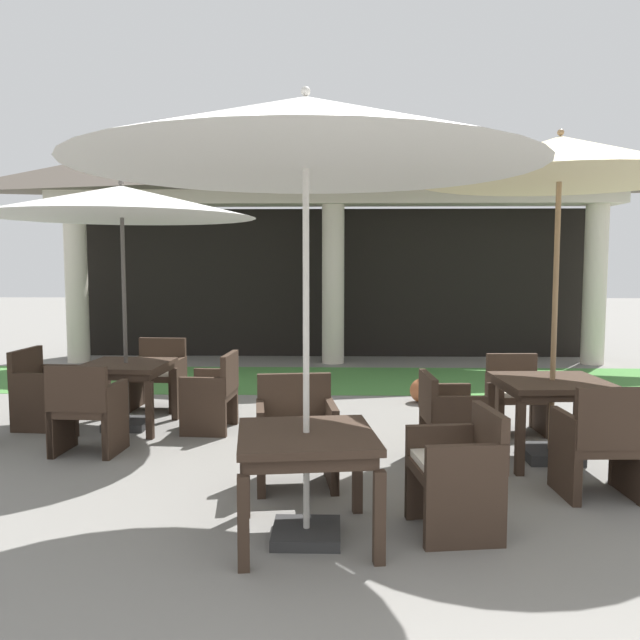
{
  "coord_description": "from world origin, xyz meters",
  "views": [
    {
      "loc": [
        0.05,
        -2.85,
        1.8
      ],
      "look_at": [
        -0.11,
        3.49,
        1.23
      ],
      "focal_mm": 35.91,
      "sensor_mm": 36.0,
      "label": 1
    }
  ],
  "objects_px": {
    "patio_chair_mid_right_east": "(213,394)",
    "patio_chair_mid_left_west": "(448,418)",
    "patio_umbrella_near_foreground": "(306,134)",
    "patio_chair_mid_right_west": "(43,389)",
    "patio_table_mid_right": "(126,372)",
    "patio_table_near_foreground": "(306,448)",
    "patio_umbrella_mid_right": "(122,203)",
    "patio_chair_mid_left_north": "(517,396)",
    "patio_umbrella_mid_left": "(560,162)",
    "terracotta_urn": "(422,390)",
    "patio_chair_mid_right_north": "(157,376)",
    "patio_table_mid_left": "(552,390)",
    "patio_chair_mid_left_south": "(600,445)",
    "patio_chair_near_foreground_east": "(458,472)",
    "patio_chair_mid_right_south": "(87,411)",
    "patio_chair_near_foreground_north": "(296,434)"
  },
  "relations": [
    {
      "from": "patio_chair_mid_right_east",
      "to": "patio_chair_mid_right_south",
      "type": "xyz_separation_m",
      "value": [
        -1.02,
        -0.89,
        0.02
      ]
    },
    {
      "from": "patio_chair_mid_right_west",
      "to": "patio_chair_mid_left_north",
      "type": "bearing_deg",
      "value": 92.61
    },
    {
      "from": "patio_umbrella_near_foreground",
      "to": "patio_chair_mid_right_west",
      "type": "bearing_deg",
      "value": 137.1
    },
    {
      "from": "patio_umbrella_near_foreground",
      "to": "patio_umbrella_mid_left",
      "type": "distance_m",
      "value": 2.79
    },
    {
      "from": "patio_table_mid_left",
      "to": "patio_chair_mid_left_north",
      "type": "bearing_deg",
      "value": 92.92
    },
    {
      "from": "patio_chair_near_foreground_north",
      "to": "patio_umbrella_mid_left",
      "type": "xyz_separation_m",
      "value": [
        2.3,
        0.74,
        2.26
      ]
    },
    {
      "from": "patio_chair_near_foreground_east",
      "to": "patio_chair_mid_left_south",
      "type": "distance_m",
      "value": 1.38
    },
    {
      "from": "patio_umbrella_mid_right",
      "to": "patio_umbrella_mid_left",
      "type": "bearing_deg",
      "value": -13.35
    },
    {
      "from": "patio_umbrella_near_foreground",
      "to": "patio_chair_mid_right_east",
      "type": "xyz_separation_m",
      "value": [
        -1.13,
        2.7,
        -2.2
      ]
    },
    {
      "from": "patio_table_mid_right",
      "to": "patio_chair_mid_right_east",
      "type": "xyz_separation_m",
      "value": [
        0.96,
        -0.07,
        -0.22
      ]
    },
    {
      "from": "patio_table_near_foreground",
      "to": "patio_table_mid_left",
      "type": "bearing_deg",
      "value": 39.03
    },
    {
      "from": "terracotta_urn",
      "to": "patio_chair_mid_right_west",
      "type": "bearing_deg",
      "value": -163.44
    },
    {
      "from": "patio_chair_mid_right_north",
      "to": "patio_chair_mid_right_south",
      "type": "height_order",
      "value": "patio_chair_mid_right_south"
    },
    {
      "from": "patio_chair_mid_left_north",
      "to": "patio_chair_mid_left_south",
      "type": "relative_size",
      "value": 0.91
    },
    {
      "from": "patio_table_near_foreground",
      "to": "patio_chair_mid_right_east",
      "type": "relative_size",
      "value": 1.17
    },
    {
      "from": "patio_chair_near_foreground_north",
      "to": "patio_umbrella_near_foreground",
      "type": "bearing_deg",
      "value": 90.0
    },
    {
      "from": "patio_umbrella_mid_left",
      "to": "terracotta_urn",
      "type": "relative_size",
      "value": 7.6
    },
    {
      "from": "patio_table_mid_left",
      "to": "patio_table_near_foreground",
      "type": "bearing_deg",
      "value": -140.97
    },
    {
      "from": "patio_table_near_foreground",
      "to": "patio_umbrella_mid_left",
      "type": "distance_m",
      "value": 3.48
    },
    {
      "from": "patio_chair_mid_right_west",
      "to": "patio_chair_near_foreground_north",
      "type": "bearing_deg",
      "value": 62.02
    },
    {
      "from": "patio_chair_near_foreground_east",
      "to": "patio_umbrella_mid_right",
      "type": "relative_size",
      "value": 0.29
    },
    {
      "from": "patio_table_mid_left",
      "to": "patio_chair_mid_right_south",
      "type": "relative_size",
      "value": 1.14
    },
    {
      "from": "patio_umbrella_mid_right",
      "to": "terracotta_urn",
      "type": "bearing_deg",
      "value": 21.85
    },
    {
      "from": "patio_table_near_foreground",
      "to": "patio_umbrella_near_foreground",
      "type": "relative_size",
      "value": 0.34
    },
    {
      "from": "patio_chair_mid_right_north",
      "to": "terracotta_urn",
      "type": "relative_size",
      "value": 2.18
    },
    {
      "from": "patio_table_near_foreground",
      "to": "patio_table_mid_right",
      "type": "height_order",
      "value": "patio_table_mid_right"
    },
    {
      "from": "patio_table_near_foreground",
      "to": "patio_chair_mid_left_north",
      "type": "height_order",
      "value": "patio_chair_mid_left_north"
    },
    {
      "from": "patio_table_mid_left",
      "to": "patio_chair_mid_left_south",
      "type": "height_order",
      "value": "patio_chair_mid_left_south"
    },
    {
      "from": "patio_table_near_foreground",
      "to": "patio_table_mid_right",
      "type": "relative_size",
      "value": 1.04
    },
    {
      "from": "patio_chair_near_foreground_east",
      "to": "patio_chair_mid_left_west",
      "type": "distance_m",
      "value": 1.59
    },
    {
      "from": "patio_umbrella_mid_right",
      "to": "patio_table_mid_right",
      "type": "bearing_deg",
      "value": 0.0
    },
    {
      "from": "patio_chair_mid_left_south",
      "to": "patio_table_mid_left",
      "type": "bearing_deg",
      "value": 90.0
    },
    {
      "from": "patio_table_mid_right",
      "to": "patio_table_near_foreground",
      "type": "bearing_deg",
      "value": -52.93
    },
    {
      "from": "patio_chair_mid_right_north",
      "to": "patio_umbrella_mid_right",
      "type": "bearing_deg",
      "value": 90.0
    },
    {
      "from": "patio_table_mid_right",
      "to": "patio_umbrella_mid_right",
      "type": "relative_size",
      "value": 0.33
    },
    {
      "from": "patio_table_mid_left",
      "to": "patio_chair_mid_right_west",
      "type": "relative_size",
      "value": 1.15
    },
    {
      "from": "patio_chair_mid_left_south",
      "to": "terracotta_urn",
      "type": "bearing_deg",
      "value": 102.44
    },
    {
      "from": "patio_chair_mid_left_north",
      "to": "patio_umbrella_mid_right",
      "type": "bearing_deg",
      "value": -3.69
    },
    {
      "from": "patio_chair_mid_right_east",
      "to": "patio_chair_mid_left_west",
      "type": "bearing_deg",
      "value": -108.95
    },
    {
      "from": "terracotta_urn",
      "to": "patio_chair_mid_right_south",
      "type": "bearing_deg",
      "value": -146.18
    },
    {
      "from": "patio_table_mid_left",
      "to": "patio_chair_mid_right_west",
      "type": "distance_m",
      "value": 5.33
    },
    {
      "from": "patio_chair_near_foreground_east",
      "to": "patio_table_mid_left",
      "type": "relative_size",
      "value": 0.84
    },
    {
      "from": "patio_table_mid_left",
      "to": "patio_umbrella_mid_left",
      "type": "xyz_separation_m",
      "value": [
        0.0,
        0.0,
        2.04
      ]
    },
    {
      "from": "patio_chair_mid_left_south",
      "to": "patio_table_mid_right",
      "type": "distance_m",
      "value": 4.73
    },
    {
      "from": "patio_chair_mid_left_north",
      "to": "terracotta_urn",
      "type": "height_order",
      "value": "patio_chair_mid_left_north"
    },
    {
      "from": "patio_chair_mid_left_south",
      "to": "patio_chair_mid_right_east",
      "type": "relative_size",
      "value": 1.07
    },
    {
      "from": "patio_chair_mid_right_west",
      "to": "patio_chair_near_foreground_east",
      "type": "bearing_deg",
      "value": 60.32
    },
    {
      "from": "patio_table_mid_left",
      "to": "patio_chair_mid_left_west",
      "type": "bearing_deg",
      "value": -177.08
    },
    {
      "from": "patio_umbrella_near_foreground",
      "to": "patio_table_mid_right",
      "type": "distance_m",
      "value": 3.99
    },
    {
      "from": "patio_umbrella_mid_left",
      "to": "patio_chair_mid_left_west",
      "type": "xyz_separation_m",
      "value": [
        -0.95,
        -0.05,
        -2.29
      ]
    }
  ]
}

